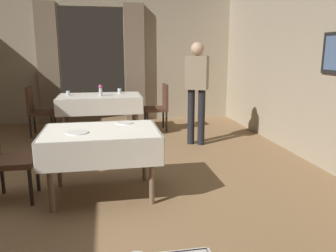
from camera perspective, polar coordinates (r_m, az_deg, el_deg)
name	(u,v)px	position (r m, az deg, el deg)	size (l,w,h in m)	color
ground	(86,196)	(3.98, -13.59, -11.37)	(10.08, 10.08, 0.00)	olive
wall_back	(92,53)	(7.81, -12.63, 11.86)	(6.40, 0.27, 3.00)	tan
dining_table_mid	(101,139)	(3.77, -11.19, -2.21)	(1.25, 0.90, 0.75)	#7A604C
dining_table_far	(100,100)	(6.59, -11.38, 4.27)	(1.56, 0.95, 0.75)	#7A604C
chair_mid_left	(5,155)	(3.99, -25.79, -4.35)	(0.45, 0.44, 0.93)	black
chair_far_right	(160,105)	(6.78, -1.44, 3.56)	(0.44, 0.44, 0.93)	black
chair_far_left	(37,109)	(6.81, -21.16, 2.74)	(0.44, 0.44, 0.93)	black
plate_mid_a	(124,123)	(4.03, -7.34, 0.54)	(0.20, 0.20, 0.01)	white
plate_mid_b	(77,132)	(3.66, -15.00, -1.06)	(0.23, 0.23, 0.01)	white
flower_vase_far	(101,90)	(6.45, -11.29, 5.98)	(0.07, 0.07, 0.21)	silver
glass_far_b	(68,93)	(6.70, -16.48, 5.34)	(0.07, 0.07, 0.09)	silver
glass_far_c	(119,91)	(6.78, -8.17, 5.87)	(0.07, 0.07, 0.10)	silver
person_waiter_by_doorway	(197,85)	(5.71, 4.87, 6.92)	(0.42, 0.36, 1.72)	black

